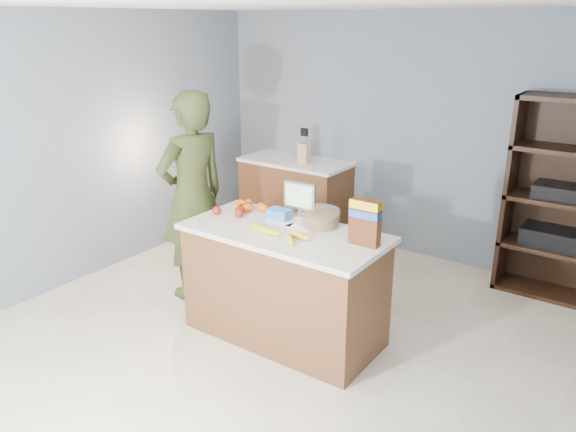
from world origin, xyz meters
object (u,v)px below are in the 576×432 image
Objects in this scene: shelving_unit at (561,203)px; cereal_box at (365,219)px; counter_peninsula at (284,288)px; person at (193,197)px; tv at (300,197)px.

cereal_box is at bearing -115.33° from shelving_unit.
person is at bearing 171.91° from counter_peninsula.
shelving_unit is at bearing 52.89° from counter_peninsula.
tv reaches higher than counter_peninsula.
counter_peninsula is 4.75× the size of cereal_box.
cereal_box is at bearing 99.23° from person.
tv is (-1.64, -1.71, 0.19)m from shelving_unit.
counter_peninsula is 2.61m from shelving_unit.
cereal_box is (1.73, -0.06, 0.16)m from person.
counter_peninsula is at bearing -171.46° from cereal_box.
counter_peninsula is 5.53× the size of tv.
shelving_unit is at bearing 46.28° from tv.
tv is 0.75m from cereal_box.
person is 6.57× the size of tv.
shelving_unit is 0.97× the size of person.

